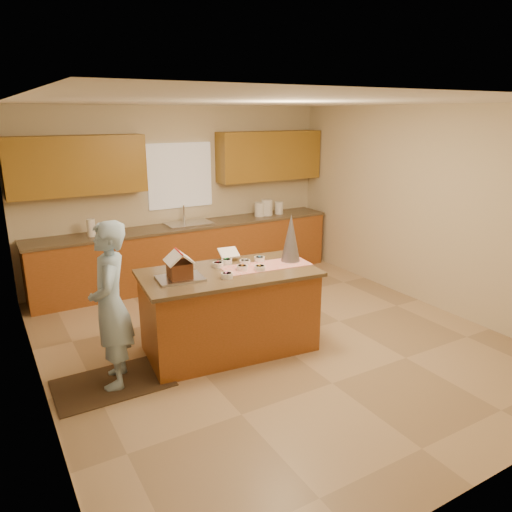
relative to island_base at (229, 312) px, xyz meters
name	(u,v)px	position (x,y,z in m)	size (l,w,h in m)	color
floor	(272,339)	(0.54, -0.04, -0.45)	(5.50, 5.50, 0.00)	tan
ceiling	(274,102)	(0.54, -0.04, 2.25)	(5.50, 5.50, 0.00)	silver
wall_back	(180,194)	(0.54, 2.71, 0.90)	(5.50, 5.50, 0.00)	beige
wall_front	(501,314)	(0.54, -2.79, 0.90)	(5.50, 5.50, 0.00)	beige
wall_left	(28,263)	(-1.96, -0.04, 0.90)	(5.50, 5.50, 0.00)	beige
wall_right	(428,208)	(3.04, -0.04, 0.90)	(5.50, 5.50, 0.00)	beige
stone_accent	(45,303)	(-1.94, -0.84, 0.80)	(2.50, 2.50, 0.00)	gray
window_curtain	(180,176)	(0.54, 2.68, 1.20)	(1.05, 0.03, 1.00)	white
back_counter_base	(190,254)	(0.54, 2.41, -0.01)	(4.80, 0.60, 0.88)	#964A1F
back_counter_top	(189,226)	(0.54, 2.41, 0.45)	(4.85, 0.63, 0.04)	brown
upper_cabinet_left	(77,166)	(-1.01, 2.53, 1.45)	(1.85, 0.35, 0.80)	#9D6E21
upper_cabinet_right	(269,156)	(2.09, 2.53, 1.45)	(1.85, 0.35, 0.80)	#9D6E21
sink	(189,226)	(0.54, 2.41, 0.44)	(0.70, 0.45, 0.12)	silver
faucet	(184,214)	(0.54, 2.59, 0.61)	(0.03, 0.03, 0.28)	silver
island_base	(229,312)	(0.00, 0.00, 0.00)	(1.83, 0.91, 0.89)	#964A1F
island_top	(229,273)	(0.00, 0.00, 0.47)	(1.91, 0.99, 0.04)	brown
table_runner	(266,266)	(0.45, -0.05, 0.49)	(1.01, 0.37, 0.01)	red
baking_tray	(180,278)	(-0.56, 0.01, 0.50)	(0.47, 0.34, 0.03)	silver
cookbook	(229,253)	(0.19, 0.37, 0.58)	(0.22, 0.02, 0.18)	white
tinsel_tree	(291,238)	(0.79, -0.03, 0.77)	(0.22, 0.22, 0.56)	#A6A6B2
rug	(113,383)	(-1.35, -0.08, -0.44)	(1.11, 0.72, 0.01)	black
boy	(111,305)	(-1.30, -0.08, 0.39)	(0.60, 0.39, 1.64)	#9BC0DC
canister_a	(259,209)	(1.82, 2.41, 0.59)	(0.17, 0.17, 0.23)	white
canister_b	(267,207)	(1.97, 2.41, 0.61)	(0.19, 0.19, 0.27)	white
canister_c	(279,208)	(2.22, 2.41, 0.58)	(0.15, 0.15, 0.21)	white
paper_towel	(91,228)	(-0.93, 2.41, 0.60)	(0.11, 0.11, 0.25)	white
gingerbread_house	(179,267)	(-0.56, 0.01, 0.62)	(0.31, 0.31, 0.29)	#593417
candy_bowls	(240,265)	(0.17, 0.04, 0.51)	(0.71, 0.57, 0.06)	green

